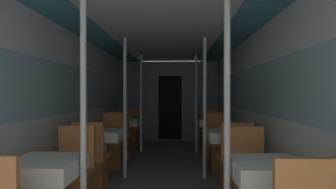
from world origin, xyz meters
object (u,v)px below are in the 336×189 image
Objects in this scene: support_pole_left_1 at (125,108)px; support_pole_right_2 at (196,103)px; chair_left_far_2 at (131,134)px; chair_right_far_2 at (208,135)px; support_pole_right_0 at (227,120)px; chair_left_near_1 at (92,169)px; support_pole_right_1 at (205,108)px; chair_left_far_0 at (71,187)px; support_pole_left_2 at (141,103)px; chair_right_far_0 at (249,189)px; chair_right_far_1 at (221,151)px; chair_right_near_2 at (215,144)px; support_pole_left_0 at (83,119)px; chair_left_far_1 at (112,151)px; dining_table_right_0 at (267,175)px; dining_table_left_0 at (45,172)px; dining_table_left_2 at (126,124)px; dining_table_right_2 at (211,124)px; dining_table_left_1 at (104,137)px; chair_right_near_1 at (235,170)px; chair_left_near_2 at (121,143)px; dining_table_right_1 at (227,138)px.

support_pole_right_2 is at bearing 55.60° from support_pole_left_1.
chair_left_far_2 and chair_right_far_2 have the same top height.
support_pole_right_0 is (1.59, -4.21, 0.80)m from chair_left_far_2.
support_pole_right_1 reaches higher than chair_left_near_1.
support_pole_left_1 reaches higher than chair_left_far_0.
support_pole_left_2 is 2.31× the size of chair_right_far_0.
chair_right_far_1 is 1.00× the size of chair_right_near_2.
support_pole_right_2 is (-0.34, 0.56, 0.80)m from chair_right_near_2.
support_pole_left_0 is 2.54m from chair_left_far_1.
chair_right_far_1 is at bearing 90.00° from dining_table_right_0.
chair_left_far_1 is 2.65m from chair_right_far_2.
chair_right_far_2 is at bearing 81.89° from support_pole_right_1.
chair_right_far_1 is at bearing 19.42° from support_pole_left_1.
chair_left_far_2 reaches higher than dining_table_left_0.
chair_right_far_1 is at bearing 136.60° from chair_left_far_2.
dining_table_right_2 is (1.93, 0.00, 0.00)m from dining_table_left_2.
chair_left_far_0 is at bearing -90.00° from dining_table_left_2.
dining_table_left_1 is 1.66m from support_pole_right_1.
support_pole_left_0 is 4.00m from dining_table_right_2.
chair_right_near_1 is at bearing -90.00° from dining_table_right_2.
support_pole_right_1 is 2.31× the size of chair_right_near_2.
chair_right_near_2 is (1.59, -0.56, -0.80)m from support_pole_left_2.
chair_left_far_0 is at bearing 160.58° from support_pole_right_0.
chair_left_near_1 is 1.82m from chair_left_near_2.
chair_left_near_2 is 3.18m from chair_right_far_0.
chair_left_far_0 reaches higher than dining_table_left_0.
chair_right_far_0 is (1.59, -3.09, -0.80)m from support_pole_left_2.
support_pole_left_1 is 2.31× the size of chair_right_far_1.
chair_right_far_0 is at bearing 90.00° from chair_right_far_1.
chair_right_far_2 is (1.93, 3.65, 0.00)m from chair_left_far_0.
chair_right_far_2 reaches higher than dining_table_left_2.
support_pole_left_0 is at bearing -117.22° from chair_right_near_2.
chair_right_far_2 is (0.00, 3.65, 0.00)m from chair_right_far_0.
support_pole_right_0 reaches higher than dining_table_right_1.
support_pole_right_2 reaches higher than chair_right_far_0.
support_pole_left_2 is 2.46m from dining_table_right_1.
chair_left_far_0 is 1.27× the size of dining_table_left_1.
chair_left_near_1 is (-0.00, 1.26, -0.33)m from dining_table_left_0.
support_pole_right_1 is 2.31× the size of chair_right_far_2.
dining_table_left_0 is at bearing 90.00° from chair_left_far_0.
support_pole_left_2 reaches higher than chair_left_near_2.
dining_table_right_2 is 0.78× the size of chair_right_near_2.
dining_table_left_1 and dining_table_left_2 have the same top height.
dining_table_right_1 is (-0.00, 1.26, 0.33)m from chair_right_far_0.
support_pole_left_1 is at bearing 58.75° from chair_left_near_1.
dining_table_right_0 is at bearing -84.68° from support_pole_right_2.
support_pole_right_2 is at bearing 56.32° from chair_left_near_1.
chair_right_far_1 is at bearing 90.00° from chair_right_far_2.
chair_right_near_1 is at bearing -16.19° from dining_table_left_1.
chair_left_near_2 is at bearing 121.99° from dining_table_right_0.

